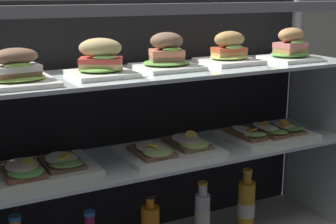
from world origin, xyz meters
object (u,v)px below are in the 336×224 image
at_px(plated_roll_sandwich_right_of_center, 290,48).
at_px(open_sandwich_tray_left_of_center, 267,133).
at_px(open_sandwich_tray_near_left_corner, 41,168).
at_px(juice_bottle_back_right, 202,217).
at_px(plated_roll_sandwich_center, 229,52).
at_px(juice_bottle_front_right_end, 246,205).
at_px(plated_roll_sandwich_near_right_corner, 16,72).
at_px(open_sandwich_tray_far_left, 170,148).
at_px(plated_roll_sandwich_mid_left, 101,62).
at_px(plated_roll_sandwich_mid_right, 166,56).

xyz_separation_m(plated_roll_sandwich_right_of_center, open_sandwich_tray_left_of_center, (-0.08, 0.01, -0.32)).
relative_size(open_sandwich_tray_near_left_corner, open_sandwich_tray_left_of_center, 1.00).
xyz_separation_m(open_sandwich_tray_left_of_center, juice_bottle_back_right, (-0.29, 0.00, -0.29)).
relative_size(plated_roll_sandwich_center, plated_roll_sandwich_right_of_center, 1.09).
bearing_deg(plated_roll_sandwich_center, juice_bottle_front_right_end, -9.22).
xyz_separation_m(plated_roll_sandwich_right_of_center, juice_bottle_back_right, (-0.37, 0.01, -0.62)).
bearing_deg(open_sandwich_tray_near_left_corner, plated_roll_sandwich_right_of_center, -2.16).
height_order(plated_roll_sandwich_near_right_corner, open_sandwich_tray_far_left, plated_roll_sandwich_near_right_corner).
bearing_deg(open_sandwich_tray_left_of_center, plated_roll_sandwich_near_right_corner, -178.33).
bearing_deg(open_sandwich_tray_near_left_corner, plated_roll_sandwich_mid_left, -8.01).
bearing_deg(plated_roll_sandwich_mid_left, juice_bottle_front_right_end, 2.15).
relative_size(plated_roll_sandwich_mid_left, open_sandwich_tray_far_left, 0.56).
bearing_deg(open_sandwich_tray_left_of_center, juice_bottle_front_right_end, 165.01).
height_order(open_sandwich_tray_near_left_corner, juice_bottle_back_right, open_sandwich_tray_near_left_corner).
height_order(plated_roll_sandwich_right_of_center, juice_bottle_back_right, plated_roll_sandwich_right_of_center).
relative_size(plated_roll_sandwich_mid_left, plated_roll_sandwich_right_of_center, 1.05).
bearing_deg(plated_roll_sandwich_mid_left, plated_roll_sandwich_right_of_center, -0.63).
xyz_separation_m(open_sandwich_tray_far_left, juice_bottle_back_right, (0.14, -0.00, -0.29)).
height_order(open_sandwich_tray_left_of_center, juice_bottle_front_right_end, open_sandwich_tray_left_of_center).
xyz_separation_m(open_sandwich_tray_near_left_corner, open_sandwich_tray_far_left, (0.45, -0.02, 0.00)).
height_order(plated_roll_sandwich_near_right_corner, plated_roll_sandwich_right_of_center, plated_roll_sandwich_right_of_center).
relative_size(plated_roll_sandwich_right_of_center, juice_bottle_back_right, 0.73).
bearing_deg(plated_roll_sandwich_mid_right, open_sandwich_tray_left_of_center, -3.45).
distance_m(open_sandwich_tray_far_left, open_sandwich_tray_left_of_center, 0.43).
xyz_separation_m(plated_roll_sandwich_near_right_corner, open_sandwich_tray_far_left, (0.51, 0.03, -0.31)).
bearing_deg(plated_roll_sandwich_mid_right, plated_roll_sandwich_mid_left, -173.26).
bearing_deg(open_sandwich_tray_near_left_corner, juice_bottle_back_right, -2.45).
height_order(plated_roll_sandwich_mid_right, juice_bottle_front_right_end, plated_roll_sandwich_mid_right).
bearing_deg(open_sandwich_tray_far_left, juice_bottle_back_right, -0.62).
bearing_deg(juice_bottle_front_right_end, open_sandwich_tray_near_left_corner, 179.63).
distance_m(plated_roll_sandwich_center, open_sandwich_tray_far_left, 0.41).
bearing_deg(juice_bottle_front_right_end, plated_roll_sandwich_right_of_center, -11.14).
xyz_separation_m(plated_roll_sandwich_center, open_sandwich_tray_near_left_corner, (-0.71, -0.01, -0.32)).
distance_m(plated_roll_sandwich_right_of_center, juice_bottle_front_right_end, 0.64).
height_order(open_sandwich_tray_far_left, juice_bottle_back_right, open_sandwich_tray_far_left).
bearing_deg(juice_bottle_back_right, open_sandwich_tray_near_left_corner, 177.55).
distance_m(open_sandwich_tray_near_left_corner, juice_bottle_front_right_end, 0.85).
xyz_separation_m(plated_roll_sandwich_center, open_sandwich_tray_left_of_center, (0.17, -0.04, -0.32)).
bearing_deg(open_sandwich_tray_left_of_center, open_sandwich_tray_near_left_corner, 178.35).
bearing_deg(plated_roll_sandwich_right_of_center, open_sandwich_tray_left_of_center, 172.44).
distance_m(plated_roll_sandwich_mid_left, open_sandwich_tray_far_left, 0.41).
bearing_deg(juice_bottle_front_right_end, plated_roll_sandwich_mid_left, -177.85).
relative_size(plated_roll_sandwich_mid_left, juice_bottle_back_right, 0.77).
distance_m(plated_roll_sandwich_mid_left, open_sandwich_tray_near_left_corner, 0.38).
bearing_deg(juice_bottle_back_right, plated_roll_sandwich_center, 15.58).
bearing_deg(juice_bottle_front_right_end, plated_roll_sandwich_center, 170.78).
bearing_deg(open_sandwich_tray_near_left_corner, plated_roll_sandwich_mid_right, 0.12).
bearing_deg(plated_roll_sandwich_near_right_corner, plated_roll_sandwich_center, 4.63).
bearing_deg(plated_roll_sandwich_mid_right, open_sandwich_tray_far_left, -78.71).
distance_m(plated_roll_sandwich_mid_left, open_sandwich_tray_left_of_center, 0.75).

